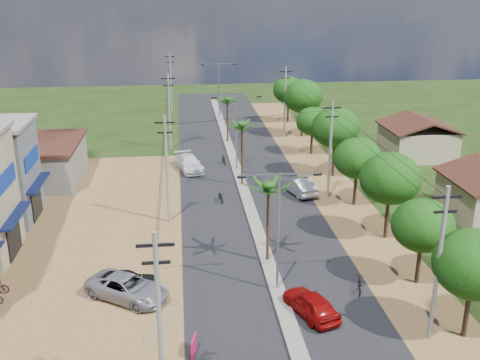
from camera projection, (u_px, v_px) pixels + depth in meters
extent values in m
plane|color=black|center=(277.00, 291.00, 35.97)|extent=(160.00, 160.00, 0.00)
cube|color=black|center=(248.00, 205.00, 50.04)|extent=(12.00, 110.00, 0.04)
cube|color=#605E56|center=(244.00, 192.00, 52.84)|extent=(1.00, 90.00, 0.18)
cube|color=brown|center=(61.00, 247.00, 41.93)|extent=(18.00, 46.00, 0.04)
cube|color=brown|center=(341.00, 201.00, 50.92)|extent=(5.00, 90.00, 0.03)
cube|color=#0D1439|center=(16.00, 216.00, 39.71)|extent=(0.80, 5.40, 0.15)
cube|color=black|center=(14.00, 239.00, 40.27)|extent=(0.10, 3.00, 2.40)
cube|color=navy|center=(6.00, 179.00, 38.78)|extent=(0.12, 4.20, 1.20)
cube|color=#0D1439|center=(39.00, 183.00, 46.29)|extent=(0.80, 5.40, 0.15)
cube|color=black|center=(37.00, 203.00, 46.84)|extent=(0.10, 3.00, 2.40)
cube|color=navy|center=(32.00, 159.00, 45.56)|extent=(0.12, 4.20, 1.20)
cube|color=#605E56|center=(28.00, 163.00, 55.75)|extent=(10.00, 10.00, 3.60)
cube|color=black|center=(25.00, 144.00, 55.10)|extent=(10.40, 10.40, 0.30)
cube|color=gray|center=(417.00, 142.00, 63.87)|extent=(7.00, 7.00, 3.30)
cylinder|color=black|center=(468.00, 303.00, 30.62)|extent=(0.28, 0.28, 4.20)
ellipsoid|color=#0D3208|center=(474.00, 264.00, 29.83)|extent=(4.40, 4.40, 3.74)
cylinder|color=black|center=(419.00, 257.00, 36.29)|extent=(0.28, 0.28, 3.85)
ellipsoid|color=#0D3208|center=(423.00, 225.00, 35.57)|extent=(4.00, 4.00, 3.40)
cylinder|color=black|center=(387.00, 211.00, 42.79)|extent=(0.28, 0.28, 4.55)
ellipsoid|color=#0D3208|center=(390.00, 178.00, 41.93)|extent=(4.60, 4.60, 3.91)
cylinder|color=black|center=(356.00, 183.00, 49.41)|extent=(0.28, 0.28, 4.06)
ellipsoid|color=#0D3208|center=(357.00, 158.00, 48.65)|extent=(4.20, 4.20, 3.57)
cylinder|color=black|center=(334.00, 154.00, 56.83)|extent=(0.28, 0.28, 4.76)
ellipsoid|color=#0D3208|center=(335.00, 128.00, 55.93)|extent=(4.80, 4.80, 4.08)
cylinder|color=black|center=(312.00, 139.00, 64.48)|extent=(0.28, 0.28, 3.64)
ellipsoid|color=#0D3208|center=(312.00, 121.00, 63.80)|extent=(3.80, 3.80, 3.23)
cylinder|color=black|center=(302.00, 118.00, 71.85)|extent=(0.28, 0.28, 4.90)
ellipsoid|color=#0D3208|center=(303.00, 96.00, 70.93)|extent=(5.00, 5.00, 4.25)
cylinder|color=black|center=(288.00, 107.00, 79.42)|extent=(0.28, 0.28, 4.34)
ellipsoid|color=#0D3208|center=(289.00, 90.00, 78.61)|extent=(4.40, 4.40, 3.74)
cylinder|color=black|center=(268.00, 224.00, 38.77)|extent=(0.22, 0.22, 5.80)
cylinder|color=black|center=(242.00, 156.00, 53.73)|extent=(0.22, 0.22, 6.20)
cylinder|color=black|center=(227.00, 121.00, 68.87)|extent=(0.22, 0.22, 5.50)
cylinder|color=gray|center=(278.00, 234.00, 34.65)|extent=(0.16, 0.16, 8.00)
cube|color=gray|center=(300.00, 173.00, 33.49)|extent=(2.40, 0.08, 0.08)
cube|color=gray|center=(260.00, 175.00, 33.25)|extent=(2.40, 0.08, 0.08)
cube|color=black|center=(318.00, 174.00, 33.64)|extent=(0.50, 0.18, 0.12)
cube|color=black|center=(241.00, 177.00, 33.17)|extent=(0.50, 0.18, 0.12)
cylinder|color=gray|center=(237.00, 134.00, 58.13)|extent=(0.16, 0.16, 8.00)
cube|color=gray|center=(248.00, 96.00, 56.97)|extent=(2.40, 0.08, 0.08)
cube|color=gray|center=(225.00, 96.00, 56.72)|extent=(2.40, 0.08, 0.08)
cube|color=black|center=(259.00, 97.00, 57.11)|extent=(0.50, 0.18, 0.12)
cube|color=black|center=(214.00, 98.00, 56.64)|extent=(0.50, 0.18, 0.12)
cylinder|color=gray|center=(219.00, 91.00, 81.60)|extent=(0.16, 0.16, 8.00)
cube|color=gray|center=(227.00, 64.00, 80.44)|extent=(2.40, 0.08, 0.08)
cube|color=gray|center=(210.00, 64.00, 80.20)|extent=(2.40, 0.08, 0.08)
cube|color=black|center=(235.00, 64.00, 80.59)|extent=(0.50, 0.18, 0.12)
cube|color=black|center=(203.00, 65.00, 80.12)|extent=(0.50, 0.18, 0.12)
cylinder|color=#605E56|center=(160.00, 326.00, 24.38)|extent=(0.24, 0.24, 9.00)
cube|color=black|center=(155.00, 245.00, 23.10)|extent=(1.60, 0.12, 0.12)
cube|color=black|center=(156.00, 263.00, 23.36)|extent=(1.20, 0.12, 0.12)
cylinder|color=#605E56|center=(167.00, 170.00, 45.04)|extent=(0.24, 0.24, 9.00)
cube|color=black|center=(165.00, 123.00, 43.76)|extent=(1.60, 0.12, 0.12)
cube|color=black|center=(165.00, 133.00, 44.02)|extent=(1.20, 0.12, 0.12)
cylinder|color=#605E56|center=(169.00, 112.00, 65.69)|extent=(0.24, 0.24, 9.00)
cube|color=black|center=(168.00, 79.00, 64.41)|extent=(1.60, 0.12, 0.12)
cube|color=black|center=(168.00, 86.00, 64.68)|extent=(1.20, 0.12, 0.12)
cylinder|color=#605E56|center=(171.00, 83.00, 85.41)|extent=(0.24, 0.24, 9.00)
cube|color=black|center=(170.00, 57.00, 84.13)|extent=(1.60, 0.12, 0.12)
cube|color=black|center=(170.00, 62.00, 84.39)|extent=(1.20, 0.12, 0.12)
cylinder|color=#605E56|center=(438.00, 266.00, 29.62)|extent=(0.24, 0.24, 9.00)
cube|color=black|center=(447.00, 197.00, 28.34)|extent=(1.60, 0.12, 0.12)
cube|color=black|center=(445.00, 212.00, 28.61)|extent=(1.20, 0.12, 0.12)
cylinder|color=#605E56|center=(330.00, 151.00, 50.28)|extent=(0.24, 0.24, 9.00)
cube|color=black|center=(332.00, 108.00, 49.00)|extent=(1.60, 0.12, 0.12)
cube|color=black|center=(332.00, 117.00, 49.26)|extent=(1.20, 0.12, 0.12)
cylinder|color=#605E56|center=(285.00, 103.00, 70.94)|extent=(0.24, 0.24, 9.00)
cube|color=black|center=(286.00, 72.00, 69.66)|extent=(1.60, 0.12, 0.12)
cube|color=black|center=(286.00, 78.00, 69.92)|extent=(1.20, 0.12, 0.12)
imported|color=#7A0706|center=(311.00, 304.00, 33.09)|extent=(3.14, 4.62, 1.46)
imported|color=gray|center=(298.00, 186.00, 52.48)|extent=(2.93, 5.04, 1.57)
imported|color=silver|center=(189.00, 164.00, 59.10)|extent=(3.39, 5.61, 1.52)
imported|color=gray|center=(127.00, 288.00, 34.79)|extent=(5.85, 5.03, 1.49)
imported|color=black|center=(125.00, 281.00, 35.70)|extent=(4.11, 1.69, 1.39)
imported|color=black|center=(360.00, 286.00, 35.69)|extent=(1.05, 1.83, 0.91)
imported|color=black|center=(221.00, 197.00, 50.59)|extent=(0.85, 1.94, 0.99)
imported|color=black|center=(224.00, 160.00, 61.20)|extent=(0.73, 1.75, 1.02)
cube|color=#B8114C|center=(194.00, 346.00, 29.60)|extent=(0.35, 1.21, 1.02)
cylinder|color=black|center=(194.00, 357.00, 29.16)|extent=(0.04, 0.04, 0.51)
cylinder|color=black|center=(194.00, 344.00, 30.21)|extent=(0.04, 0.04, 0.51)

